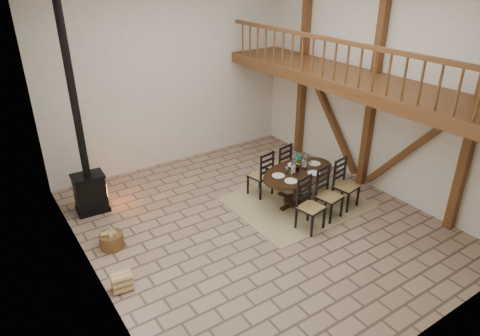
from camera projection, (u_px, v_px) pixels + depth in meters
ground at (256, 222)px, 9.54m from camera, size 8.00×8.00×0.00m
room_shell at (305, 81)px, 8.81m from camera, size 7.02×8.02×5.01m
rug at (296, 202)px, 10.29m from camera, size 3.00×2.50×0.02m
dining_table at (302, 188)px, 10.02m from camera, size 2.23×2.50×1.31m
wood_stove at (86, 167)px, 9.50m from camera, size 0.74×0.59×5.00m
log_basket at (112, 240)px, 8.63m from camera, size 0.48×0.48×0.40m
log_stack at (122, 282)px, 7.48m from camera, size 0.38×0.28×0.37m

